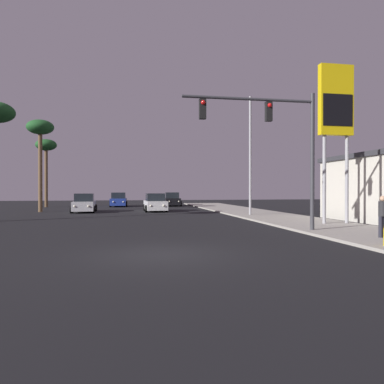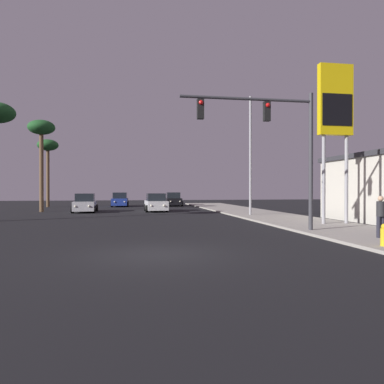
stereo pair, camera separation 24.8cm
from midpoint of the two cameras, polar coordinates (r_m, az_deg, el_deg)
ground_plane at (r=12.00m, az=-5.41°, el=-9.42°), size 120.00×120.00×0.00m
sidewalk_right at (r=24.25m, az=15.52°, el=-4.32°), size 5.00×60.00×0.12m
car_silver at (r=34.89m, az=-16.30°, el=-1.73°), size 2.04×4.34×1.68m
car_black at (r=46.23m, az=-3.24°, el=-1.20°), size 2.04×4.34×1.68m
car_white at (r=34.94m, az=-5.83°, el=-1.71°), size 2.04×4.34×1.68m
car_blue at (r=45.60m, az=-11.28°, el=-1.23°), size 2.04×4.34×1.68m
traffic_light_mast at (r=18.12m, az=12.49°, el=8.73°), size 6.39×0.36×6.50m
street_lamp at (r=28.90m, az=8.37°, el=6.49°), size 1.74×0.24×9.00m
gas_station_sign at (r=23.17m, az=20.78°, el=11.75°), size 2.00×0.42×9.00m
pedestrian_on_sidewalk at (r=16.77m, az=26.67°, el=-3.10°), size 0.34×0.32×1.67m
palm_tree_mid at (r=36.97m, az=-22.31°, el=8.46°), size 2.40×2.40×8.36m
palm_tree_far at (r=46.94m, az=-21.49°, el=6.22°), size 2.40×2.40×7.89m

